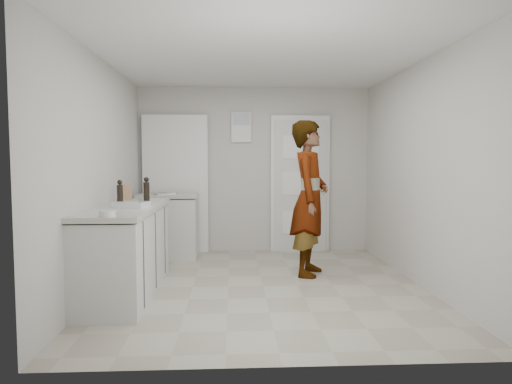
{
  "coord_description": "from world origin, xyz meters",
  "views": [
    {
      "loc": [
        -0.33,
        -4.99,
        1.4
      ],
      "look_at": [
        -0.06,
        0.4,
        1.02
      ],
      "focal_mm": 32.0,
      "sensor_mm": 36.0,
      "label": 1
    }
  ],
  "objects": [
    {
      "name": "baking_dish",
      "position": [
        -1.36,
        -0.32,
        0.95
      ],
      "size": [
        0.37,
        0.31,
        0.06
      ],
      "rotation": [
        0.0,
        0.0,
        -0.27
      ],
      "color": "silver",
      "rests_on": "main_counter"
    },
    {
      "name": "ground",
      "position": [
        0.0,
        0.0,
        0.0
      ],
      "size": [
        4.0,
        4.0,
        0.0
      ],
      "primitive_type": "plane",
      "color": "#9F9785",
      "rests_on": "ground"
    },
    {
      "name": "main_counter",
      "position": [
        -1.45,
        -0.2,
        0.43
      ],
      "size": [
        0.64,
        1.96,
        0.93
      ],
      "color": "silver",
      "rests_on": "ground"
    },
    {
      "name": "papers",
      "position": [
        -1.26,
        1.46,
        0.93
      ],
      "size": [
        0.29,
        0.35,
        0.01
      ],
      "primitive_type": "cube",
      "rotation": [
        0.0,
        0.0,
        0.14
      ],
      "color": "white",
      "rests_on": "side_counter"
    },
    {
      "name": "side_counter",
      "position": [
        -1.25,
        1.55,
        0.43
      ],
      "size": [
        0.84,
        0.61,
        0.93
      ],
      "color": "silver",
      "rests_on": "ground"
    },
    {
      "name": "oil_cruet_a",
      "position": [
        -1.34,
        0.38,
        1.06
      ],
      "size": [
        0.07,
        0.07,
        0.28
      ],
      "color": "black",
      "rests_on": "main_counter"
    },
    {
      "name": "egg_bowl",
      "position": [
        -1.39,
        -1.1,
        0.95
      ],
      "size": [
        0.14,
        0.14,
        0.05
      ],
      "color": "silver",
      "rests_on": "main_counter"
    },
    {
      "name": "room_shell",
      "position": [
        -0.17,
        1.95,
        1.02
      ],
      "size": [
        4.0,
        4.0,
        4.0
      ],
      "color": "beige",
      "rests_on": "ground"
    },
    {
      "name": "person",
      "position": [
        0.6,
        0.51,
        0.94
      ],
      "size": [
        0.64,
        0.79,
        1.88
      ],
      "primitive_type": "imported",
      "rotation": [
        0.0,
        0.0,
        1.26
      ],
      "color": "silver",
      "rests_on": "ground"
    },
    {
      "name": "oil_cruet_b",
      "position": [
        -1.49,
        -0.25,
        1.06
      ],
      "size": [
        0.06,
        0.06,
        0.28
      ],
      "color": "black",
      "rests_on": "main_counter"
    },
    {
      "name": "spice_jar",
      "position": [
        -1.37,
        0.45,
        0.96
      ],
      "size": [
        0.05,
        0.05,
        0.08
      ],
      "primitive_type": "cylinder",
      "color": "tan",
      "rests_on": "main_counter"
    },
    {
      "name": "cake_mix_box",
      "position": [
        -1.56,
        0.33,
        1.02
      ],
      "size": [
        0.13,
        0.07,
        0.19
      ],
      "primitive_type": "cube",
      "rotation": [
        0.0,
        0.0,
        0.15
      ],
      "color": "#A47652",
      "rests_on": "main_counter"
    }
  ]
}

